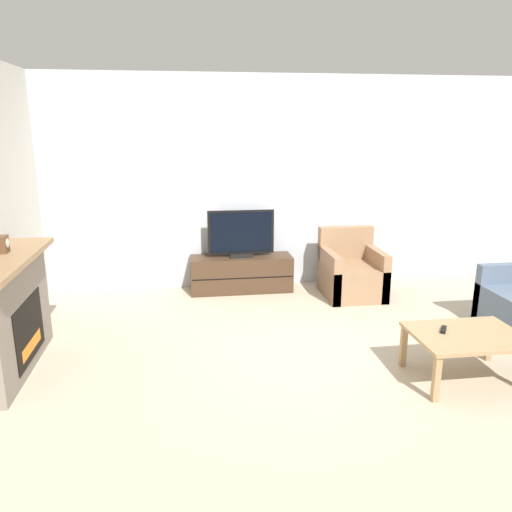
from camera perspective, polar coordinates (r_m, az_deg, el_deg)
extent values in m
plane|color=tan|center=(4.62, 8.34, -12.19)|extent=(24.00, 24.00, 0.00)
cube|color=silver|center=(6.54, 2.77, 8.31)|extent=(12.00, 0.06, 2.70)
cube|color=slate|center=(4.80, -26.87, -6.34)|extent=(0.38, 1.36, 0.97)
cube|color=black|center=(4.78, -24.47, -7.64)|extent=(0.01, 0.75, 0.53)
cube|color=orange|center=(4.83, -24.26, -9.26)|extent=(0.01, 0.52, 0.11)
cube|color=#93704C|center=(4.64, -27.25, -0.43)|extent=(0.50, 1.48, 0.05)
cube|color=brown|center=(4.76, -26.94, 1.19)|extent=(0.07, 0.11, 0.15)
cylinder|color=white|center=(4.75, -26.52, 1.35)|extent=(0.00, 0.08, 0.08)
cube|color=#422D1E|center=(6.42, -1.69, -2.03)|extent=(1.30, 0.40, 0.45)
cube|color=black|center=(6.23, -1.48, -2.56)|extent=(1.27, 0.01, 0.01)
cube|color=black|center=(6.36, -1.71, 0.11)|extent=(0.29, 0.18, 0.04)
cube|color=black|center=(6.29, -1.73, 2.75)|extent=(0.84, 0.03, 0.56)
cube|color=black|center=(6.27, -1.72, 2.72)|extent=(0.77, 0.01, 0.50)
cube|color=#937051|center=(6.35, 10.88, -2.75)|extent=(0.70, 0.76, 0.40)
cube|color=#937051|center=(6.53, 10.19, 1.51)|extent=(0.70, 0.14, 0.42)
cube|color=#937051|center=(6.24, 8.31, -2.05)|extent=(0.10, 0.76, 0.59)
cube|color=#937051|center=(6.43, 13.46, -1.80)|extent=(0.10, 0.76, 0.59)
cube|color=#A37F56|center=(4.52, 23.02, -8.37)|extent=(0.90, 0.68, 0.03)
cube|color=#A37F56|center=(4.18, 19.91, -13.08)|extent=(0.05, 0.05, 0.38)
cube|color=#A37F56|center=(4.66, 16.49, -9.83)|extent=(0.05, 0.05, 0.38)
cube|color=#A37F56|center=(5.04, 25.09, -8.75)|extent=(0.05, 0.05, 0.38)
cube|color=black|center=(4.51, 20.64, -7.87)|extent=(0.12, 0.15, 0.02)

